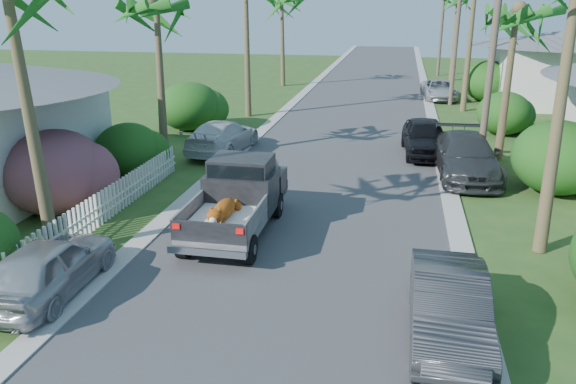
% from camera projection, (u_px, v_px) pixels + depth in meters
% --- Properties ---
extents(ground, '(120.00, 120.00, 0.00)m').
position_uv_depth(ground, '(253.00, 351.00, 10.60)').
color(ground, '#284C1C').
rests_on(ground, ground).
extents(road, '(8.00, 100.00, 0.02)m').
position_uv_depth(road, '(358.00, 110.00, 33.80)').
color(road, '#38383A').
rests_on(road, ground).
extents(curb_left, '(0.60, 100.00, 0.06)m').
position_uv_depth(curb_left, '(288.00, 107.00, 34.58)').
color(curb_left, '#A5A39E').
rests_on(curb_left, ground).
extents(curb_right, '(0.60, 100.00, 0.06)m').
position_uv_depth(curb_right, '(431.00, 112.00, 33.00)').
color(curb_right, '#A5A39E').
rests_on(curb_right, ground).
extents(pickup_truck, '(1.98, 5.12, 2.06)m').
position_uv_depth(pickup_truck, '(240.00, 195.00, 16.04)').
color(pickup_truck, black).
rests_on(pickup_truck, ground).
extents(parked_car_rn, '(1.44, 4.08, 1.34)m').
position_uv_depth(parked_car_rn, '(449.00, 308.00, 10.80)').
color(parked_car_rn, '#2A2C2F').
rests_on(parked_car_rn, ground).
extents(parked_car_rm, '(2.42, 5.36, 1.53)m').
position_uv_depth(parked_car_rm, '(466.00, 157.00, 20.88)').
color(parked_car_rm, '#2E3133').
rests_on(parked_car_rm, ground).
extents(parked_car_rf, '(2.12, 4.57, 1.52)m').
position_uv_depth(parked_car_rf, '(425.00, 137.00, 23.86)').
color(parked_car_rf, black).
rests_on(parked_car_rf, ground).
extents(parked_car_rd, '(2.44, 4.67, 1.26)m').
position_uv_depth(parked_car_rd, '(439.00, 90.00, 37.42)').
color(parked_car_rd, silver).
rests_on(parked_car_rd, ground).
extents(parked_car_ln, '(1.68, 3.93, 1.32)m').
position_uv_depth(parked_car_ln, '(49.00, 267.00, 12.47)').
color(parked_car_ln, '#A7AAAE').
rests_on(parked_car_ln, ground).
extents(parked_car_lf, '(2.43, 4.94, 1.38)m').
position_uv_depth(parked_car_lf, '(222.00, 137.00, 24.27)').
color(parked_car_lf, silver).
rests_on(parked_car_lf, ground).
extents(palm_l_b, '(4.40, 4.40, 7.40)m').
position_uv_depth(palm_l_b, '(155.00, 4.00, 21.00)').
color(palm_l_b, brown).
rests_on(palm_l_b, ground).
extents(palm_r_b, '(4.40, 4.40, 7.20)m').
position_uv_depth(palm_r_b, '(517.00, 10.00, 21.38)').
color(palm_r_b, brown).
rests_on(palm_r_b, ground).
extents(shrub_l_b, '(3.00, 3.30, 2.60)m').
position_uv_depth(shrub_l_b, '(55.00, 172.00, 17.18)').
color(shrub_l_b, '#C11B6F').
rests_on(shrub_l_b, ground).
extents(shrub_l_c, '(2.40, 2.64, 2.00)m').
position_uv_depth(shrub_l_c, '(128.00, 150.00, 20.92)').
color(shrub_l_c, '#1C4915').
rests_on(shrub_l_c, ground).
extents(shrub_l_d, '(3.20, 3.52, 2.40)m').
position_uv_depth(shrub_l_d, '(189.00, 106.00, 28.39)').
color(shrub_l_d, '#1C4915').
rests_on(shrub_l_d, ground).
extents(shrub_r_b, '(3.00, 3.30, 2.50)m').
position_uv_depth(shrub_r_b, '(558.00, 157.00, 18.97)').
color(shrub_r_b, '#1C4915').
rests_on(shrub_r_b, ground).
extents(shrub_r_c, '(2.60, 2.86, 2.10)m').
position_uv_depth(shrub_r_c, '(504.00, 113.00, 27.44)').
color(shrub_r_c, '#1C4915').
rests_on(shrub_r_c, ground).
extents(shrub_r_d, '(3.20, 3.52, 2.60)m').
position_uv_depth(shrub_r_d, '(488.00, 81.00, 36.55)').
color(shrub_r_d, '#1C4915').
rests_on(shrub_r_d, ground).
extents(picket_fence, '(0.10, 11.00, 1.00)m').
position_uv_depth(picket_fence, '(104.00, 206.00, 16.65)').
color(picket_fence, white).
rests_on(picket_fence, ground).
extents(house_right_far, '(9.00, 8.00, 4.60)m').
position_uv_depth(house_right_far, '(572.00, 70.00, 35.36)').
color(house_right_far, silver).
rests_on(house_right_far, ground).
extents(utility_pole_b, '(1.60, 0.26, 9.00)m').
position_uv_depth(utility_pole_b, '(493.00, 50.00, 20.14)').
color(utility_pole_b, brown).
rests_on(utility_pole_b, ground).
extents(utility_pole_c, '(1.60, 0.26, 9.00)m').
position_uv_depth(utility_pole_c, '(457.00, 30.00, 34.06)').
color(utility_pole_c, brown).
rests_on(utility_pole_c, ground).
extents(utility_pole_d, '(1.60, 0.26, 9.00)m').
position_uv_depth(utility_pole_d, '(442.00, 21.00, 47.98)').
color(utility_pole_d, brown).
rests_on(utility_pole_d, ground).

